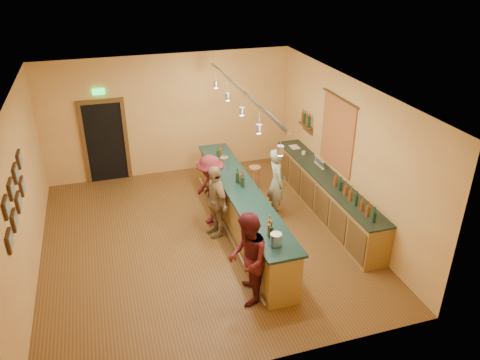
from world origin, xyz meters
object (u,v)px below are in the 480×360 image
object	(u,v)px
tasting_bar	(242,208)
bartender	(277,183)
customer_b	(215,201)
bar_stool	(255,172)
back_counter	(326,195)
customer_c	(211,191)
customer_a	(248,259)

from	to	relation	value
tasting_bar	bartender	bearing A→B (deg)	26.61
customer_b	bar_stool	distance (m)	2.27
bar_stool	bartender	bearing A→B (deg)	-87.19
tasting_bar	customer_b	world-z (taller)	customer_b
bartender	bar_stool	distance (m)	1.37
back_counter	customer_c	world-z (taller)	customer_c
tasting_bar	customer_a	size ratio (longest dim) A/B	2.98
bartender	customer_c	distance (m)	1.53
tasting_bar	customer_c	bearing A→B (deg)	137.90
tasting_bar	customer_a	bearing A→B (deg)	-104.69
back_counter	customer_a	xyz separation A→B (m)	(-2.63, -2.27, 0.37)
tasting_bar	customer_b	xyz separation A→B (m)	(-0.55, 0.10, 0.19)
back_counter	customer_a	size ratio (longest dim) A/B	2.66
customer_c	bartender	bearing A→B (deg)	76.51
customer_a	tasting_bar	bearing A→B (deg)	-178.62
back_counter	bartender	distance (m)	1.19
tasting_bar	bar_stool	world-z (taller)	tasting_bar
back_counter	bar_stool	distance (m)	2.00
customer_a	bar_stool	xyz separation A→B (m)	(1.46, 3.90, -0.38)
bartender	customer_a	world-z (taller)	customer_a
customer_a	bar_stool	bearing A→B (deg)	175.53
tasting_bar	customer_b	bearing A→B (deg)	169.17
back_counter	customer_a	distance (m)	3.49
customer_c	back_counter	bearing A→B (deg)	69.88
customer_b	customer_c	world-z (taller)	customer_c
tasting_bar	customer_c	xyz separation A→B (m)	(-0.55, 0.50, 0.22)
customer_b	tasting_bar	bearing A→B (deg)	66.93
customer_a	back_counter	bearing A→B (deg)	146.93
bartender	customer_b	bearing A→B (deg)	108.11
tasting_bar	customer_a	world-z (taller)	customer_a
bartender	tasting_bar	bearing A→B (deg)	120.55
customer_c	bar_stool	xyz separation A→B (m)	(1.46, 1.32, -0.36)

